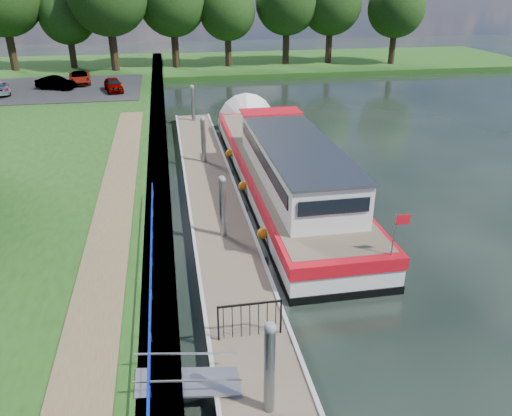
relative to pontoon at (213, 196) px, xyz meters
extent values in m
plane|color=black|center=(0.00, -13.00, -0.18)|extent=(160.00, 160.00, 0.00)
cube|color=#473D2D|center=(-2.55, 2.00, 0.20)|extent=(1.10, 90.00, 0.78)
cube|color=#1A4112|center=(12.00, 39.00, 0.12)|extent=(60.00, 18.00, 0.60)
cube|color=brown|center=(-4.40, -5.00, 0.62)|extent=(1.60, 40.00, 0.05)
cube|color=black|center=(-11.00, 25.00, 0.62)|extent=(14.00, 12.00, 0.06)
cube|color=#0C2DBF|center=(-2.75, -10.00, 1.29)|extent=(0.04, 18.00, 0.04)
cube|color=#0C2DBF|center=(-2.75, -10.00, 0.94)|extent=(0.03, 18.00, 0.03)
cylinder|color=#0C2DBF|center=(-2.75, -13.00, 0.95)|extent=(0.04, 0.04, 0.72)
cylinder|color=#0C2DBF|center=(-2.75, -11.00, 0.95)|extent=(0.04, 0.04, 0.72)
cylinder|color=#0C2DBF|center=(-2.75, -9.00, 0.95)|extent=(0.04, 0.04, 0.72)
cylinder|color=#0C2DBF|center=(-2.75, -7.00, 0.95)|extent=(0.04, 0.04, 0.72)
cylinder|color=#0C2DBF|center=(-2.75, -5.00, 0.95)|extent=(0.04, 0.04, 0.72)
cylinder|color=#0C2DBF|center=(-2.75, -3.00, 0.95)|extent=(0.04, 0.04, 0.72)
cylinder|color=#0C2DBF|center=(-2.75, -1.00, 0.95)|extent=(0.04, 0.04, 0.72)
cube|color=brown|center=(0.00, 0.00, 0.10)|extent=(2.50, 30.00, 0.24)
cube|color=#9EA0A3|center=(0.00, -12.00, -0.13)|extent=(2.30, 5.00, 0.30)
cube|color=#9EA0A3|center=(0.00, -4.00, -0.13)|extent=(2.30, 5.00, 0.30)
cube|color=#9EA0A3|center=(0.00, 4.00, -0.13)|extent=(2.30, 5.00, 0.30)
cube|color=#9EA0A3|center=(0.00, 12.00, -0.13)|extent=(2.30, 5.00, 0.30)
cube|color=#9EA0A3|center=(1.19, 0.00, 0.25)|extent=(0.12, 30.00, 0.06)
cube|color=#9EA0A3|center=(-1.19, 0.00, 0.25)|extent=(0.12, 30.00, 0.06)
cylinder|color=gray|center=(0.00, -13.50, 0.92)|extent=(0.26, 0.26, 3.40)
sphere|color=gray|center=(0.00, -13.50, 2.62)|extent=(0.30, 0.30, 0.30)
cylinder|color=gray|center=(0.00, -4.50, 0.92)|extent=(0.26, 0.26, 3.40)
sphere|color=gray|center=(0.00, -4.50, 2.62)|extent=(0.30, 0.30, 0.30)
cylinder|color=gray|center=(0.00, 4.50, 0.92)|extent=(0.26, 0.26, 3.40)
sphere|color=gray|center=(0.00, 4.50, 2.62)|extent=(0.30, 0.30, 0.30)
cylinder|color=gray|center=(0.00, 13.50, 0.92)|extent=(0.26, 0.26, 3.40)
sphere|color=gray|center=(0.00, 13.50, 2.62)|extent=(0.30, 0.30, 0.30)
cube|color=#A5A8AD|center=(-1.85, -12.50, 0.42)|extent=(2.58, 1.00, 0.43)
cube|color=#A5A8AD|center=(-1.85, -12.98, 0.92)|extent=(2.58, 0.04, 0.41)
cube|color=#A5A8AD|center=(-1.85, -12.02, 0.92)|extent=(2.58, 0.04, 0.41)
cube|color=black|center=(-0.90, -10.80, 0.80)|extent=(0.05, 0.05, 1.15)
cube|color=black|center=(0.90, -10.80, 0.80)|extent=(0.05, 0.05, 1.15)
cube|color=black|center=(0.00, -10.80, 1.34)|extent=(1.85, 0.05, 0.05)
cube|color=black|center=(-0.75, -10.80, 0.80)|extent=(0.02, 0.02, 1.10)
cube|color=black|center=(-0.50, -10.80, 0.80)|extent=(0.02, 0.02, 1.10)
cube|color=black|center=(-0.25, -10.80, 0.80)|extent=(0.02, 0.02, 1.10)
cube|color=black|center=(0.00, -10.80, 0.80)|extent=(0.02, 0.02, 1.10)
cube|color=black|center=(0.25, -10.80, 0.80)|extent=(0.02, 0.02, 1.10)
cube|color=black|center=(0.50, -10.80, 0.80)|extent=(0.02, 0.02, 1.10)
cube|color=black|center=(0.75, -10.80, 0.80)|extent=(0.02, 0.02, 1.10)
cube|color=black|center=(3.60, 0.91, -0.16)|extent=(4.00, 20.00, 0.55)
cube|color=silver|center=(3.60, 0.91, 0.44)|extent=(3.96, 19.90, 0.65)
cube|color=red|center=(3.60, 0.91, 1.00)|extent=(4.04, 20.00, 0.48)
cube|color=brown|center=(3.60, 0.91, 1.24)|extent=(3.68, 19.20, 0.04)
cone|color=silver|center=(3.60, 11.31, 0.37)|extent=(4.00, 1.50, 4.00)
cube|color=silver|center=(3.60, -1.59, 2.12)|extent=(3.00, 11.00, 1.75)
cube|color=gray|center=(3.60, -1.59, 3.04)|extent=(3.10, 11.20, 0.10)
cube|color=black|center=(2.08, -1.59, 2.37)|extent=(0.04, 10.00, 0.55)
cube|color=black|center=(5.12, -1.59, 2.37)|extent=(0.04, 10.00, 0.55)
cube|color=black|center=(3.60, 3.96, 2.37)|extent=(2.60, 0.04, 0.55)
cube|color=black|center=(3.60, -7.14, 2.37)|extent=(2.60, 0.04, 0.55)
cube|color=red|center=(3.60, 3.61, 3.12)|extent=(3.20, 1.60, 0.06)
cylinder|color=gray|center=(5.10, -8.79, 1.97)|extent=(0.05, 0.05, 1.50)
cube|color=red|center=(5.35, -8.79, 2.52)|extent=(0.50, 0.02, 0.35)
sphere|color=orange|center=(1.48, -5.09, 0.47)|extent=(0.44, 0.44, 0.44)
sphere|color=orange|center=(1.48, -0.09, 0.47)|extent=(0.44, 0.44, 0.44)
sphere|color=orange|center=(1.48, 4.91, 0.47)|extent=(0.44, 0.44, 0.44)
imported|color=#594C47|center=(2.40, -4.78, 2.12)|extent=(0.61, 0.73, 1.72)
cylinder|color=#332316|center=(-17.49, 36.36, 2.52)|extent=(0.83, 0.83, 4.21)
cylinder|color=#332316|center=(-11.50, 36.87, 1.97)|extent=(0.70, 0.70, 3.10)
sphere|color=black|center=(-11.50, 36.87, 5.92)|extent=(5.85, 5.85, 5.85)
sphere|color=black|center=(-11.67, 37.04, 7.39)|extent=(4.65, 4.65, 4.65)
cylinder|color=#332316|center=(-6.89, 34.36, 2.56)|extent=(0.84, 0.84, 4.29)
cylinder|color=#332316|center=(-0.41, 36.36, 2.33)|extent=(0.79, 0.79, 3.83)
sphere|color=black|center=(-0.41, 36.36, 7.23)|extent=(7.24, 7.24, 7.24)
cylinder|color=#332316|center=(5.49, 36.09, 2.05)|extent=(0.72, 0.72, 3.26)
sphere|color=black|center=(5.49, 36.09, 6.21)|extent=(6.16, 6.16, 6.16)
cylinder|color=#332316|center=(12.25, 36.38, 2.30)|extent=(0.78, 0.78, 3.77)
sphere|color=black|center=(12.25, 36.38, 7.12)|extent=(7.13, 7.13, 7.13)
cylinder|color=#332316|center=(17.42, 36.40, 2.24)|extent=(0.77, 0.77, 3.65)
sphere|color=black|center=(17.42, 36.40, 6.90)|extent=(6.89, 6.89, 6.89)
cylinder|color=#332316|center=(24.52, 34.52, 2.12)|extent=(0.74, 0.74, 3.41)
sphere|color=black|center=(24.52, 34.52, 6.47)|extent=(6.43, 6.43, 6.43)
imported|color=#999999|center=(-6.24, 22.82, 1.23)|extent=(2.00, 3.57, 1.15)
imported|color=#999999|center=(-11.27, 24.55, 1.22)|extent=(3.62, 2.52, 1.13)
imported|color=#999999|center=(-9.55, 26.85, 1.20)|extent=(2.38, 4.20, 1.11)
camera|label=1|loc=(-1.87, -22.11, 9.59)|focal=35.00mm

